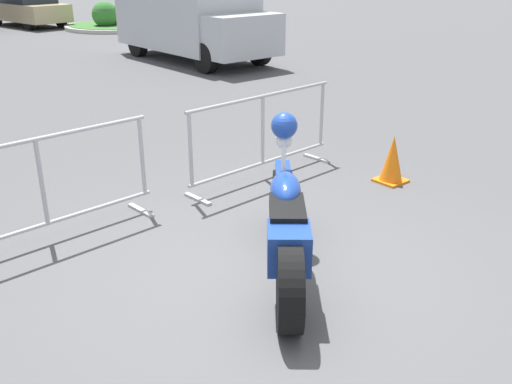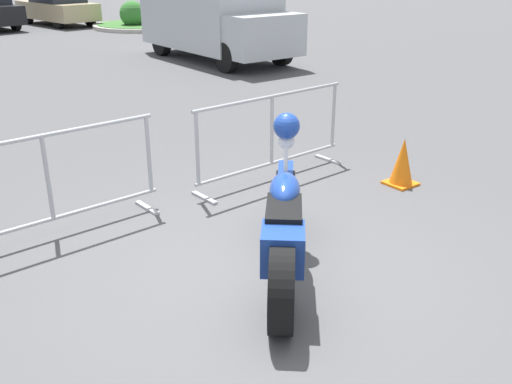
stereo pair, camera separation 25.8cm
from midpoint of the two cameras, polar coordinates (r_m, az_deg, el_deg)
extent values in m
plane|color=#4C4C4F|center=(5.09, -0.92, -8.22)|extent=(120.00, 120.00, 0.00)
cylinder|color=black|center=(5.67, 1.35, -1.11)|extent=(0.57, 0.62, 0.66)
cylinder|color=black|center=(4.26, 1.64, -9.73)|extent=(0.57, 0.62, 0.66)
cube|color=silver|center=(4.90, 1.48, -3.73)|extent=(0.75, 0.82, 0.29)
ellipsoid|color=navy|center=(4.96, 1.48, 0.21)|extent=(0.58, 0.61, 0.27)
cube|color=black|center=(4.63, 1.55, -2.00)|extent=(0.57, 0.60, 0.12)
cube|color=navy|center=(4.38, 1.61, -5.62)|extent=(0.49, 0.50, 0.33)
cube|color=navy|center=(5.54, 1.38, 2.22)|extent=(0.38, 0.41, 0.06)
cylinder|color=silver|center=(5.40, 1.41, 3.22)|extent=(0.06, 0.06, 0.46)
sphere|color=silver|center=(5.39, 1.42, 5.21)|extent=(0.16, 0.16, 0.16)
sphere|color=navy|center=(5.30, 1.44, 6.65)|extent=(0.25, 0.25, 0.25)
cylinder|color=#9EA0A5|center=(5.66, -22.46, 4.87)|extent=(2.32, 0.19, 0.04)
cylinder|color=#9EA0A5|center=(5.95, -21.27, -2.94)|extent=(2.32, 0.19, 0.04)
cylinder|color=#9EA0A5|center=(5.79, -21.85, 0.86)|extent=(0.05, 0.05, 0.85)
cylinder|color=#9EA0A5|center=(6.24, -12.50, 3.49)|extent=(0.05, 0.05, 0.85)
cube|color=#9EA0A5|center=(6.43, -12.57, -1.81)|extent=(0.09, 0.44, 0.03)
cylinder|color=#9EA0A5|center=(6.93, -0.39, 9.55)|extent=(2.32, 0.19, 0.04)
cylinder|color=#9EA0A5|center=(7.17, -0.37, 2.91)|extent=(2.32, 0.19, 0.04)
cylinder|color=#9EA0A5|center=(6.36, -7.73, 4.19)|extent=(0.05, 0.05, 0.85)
cylinder|color=#9EA0A5|center=(7.03, -0.38, 6.17)|extent=(0.05, 0.05, 0.85)
cylinder|color=#9EA0A5|center=(7.81, 5.64, 7.72)|extent=(0.05, 0.05, 0.85)
cube|color=#9EA0A5|center=(6.61, -6.97, -0.70)|extent=(0.09, 0.44, 0.03)
cube|color=#9EA0A5|center=(7.94, 5.14, 3.37)|extent=(0.09, 0.44, 0.03)
cube|color=#B2B7BC|center=(16.14, -7.60, 17.70)|extent=(2.02, 4.11, 2.00)
cube|color=#B2B7BC|center=(14.16, -1.78, 15.32)|extent=(1.90, 0.91, 1.00)
cylinder|color=black|center=(15.06, -0.15, 13.91)|extent=(0.24, 0.72, 0.72)
cylinder|color=black|center=(14.05, -5.55, 13.19)|extent=(0.24, 0.72, 0.72)
cylinder|color=black|center=(17.69, -7.27, 15.02)|extent=(0.24, 0.72, 0.72)
cylinder|color=black|center=(16.85, -12.19, 14.34)|extent=(0.24, 0.72, 0.72)
cube|color=tan|center=(25.72, -22.20, 16.37)|extent=(2.27, 4.24, 0.66)
cylinder|color=black|center=(27.19, -22.13, 16.05)|extent=(0.30, 0.62, 0.60)
cylinder|color=black|center=(24.29, -22.09, 15.47)|extent=(0.30, 0.62, 0.60)
cylinder|color=black|center=(24.95, -19.23, 15.99)|extent=(0.30, 0.62, 0.60)
cylinder|color=#ADA89E|center=(23.99, -13.99, 15.78)|extent=(4.02, 4.02, 0.14)
cylinder|color=#38662D|center=(23.98, -14.01, 15.97)|extent=(3.70, 3.70, 0.02)
sphere|color=#3D7A38|center=(24.11, -13.54, 16.95)|extent=(0.91, 0.91, 0.91)
sphere|color=#33702D|center=(23.57, -15.20, 16.75)|extent=(0.98, 0.98, 0.98)
cube|color=orange|center=(7.28, 12.31, 1.13)|extent=(0.34, 0.34, 0.03)
cone|color=orange|center=(7.18, 12.50, 3.33)|extent=(0.28, 0.28, 0.56)
camera|label=1|loc=(0.13, -91.45, -0.60)|focal=40.00mm
camera|label=2|loc=(0.13, 88.55, 0.60)|focal=40.00mm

